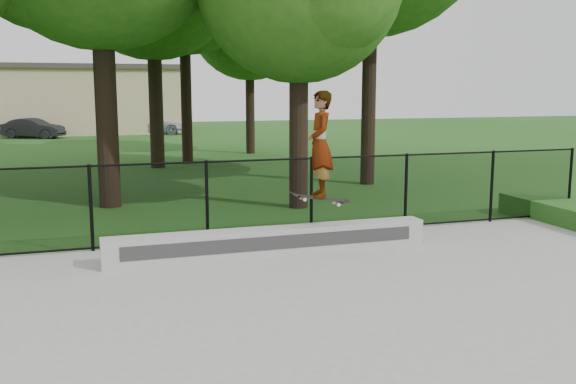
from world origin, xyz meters
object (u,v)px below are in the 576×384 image
(grind_ledge, at_px, (271,241))
(skater_airborne, at_px, (320,146))
(car_b, at_px, (33,128))
(car_c, at_px, (152,124))

(grind_ledge, relative_size, skater_airborne, 2.89)
(grind_ledge, height_order, car_b, car_b)
(car_b, xyz_separation_m, skater_airborne, (6.33, -29.77, 1.32))
(grind_ledge, distance_m, car_b, 30.09)
(car_b, bearing_deg, skater_airborne, -143.41)
(car_c, bearing_deg, car_b, 117.93)
(grind_ledge, xyz_separation_m, skater_airborne, (0.79, -0.19, 1.60))
(grind_ledge, relative_size, car_c, 1.44)
(car_b, distance_m, car_c, 7.04)
(car_b, xyz_separation_m, car_c, (6.90, 1.42, 0.03))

